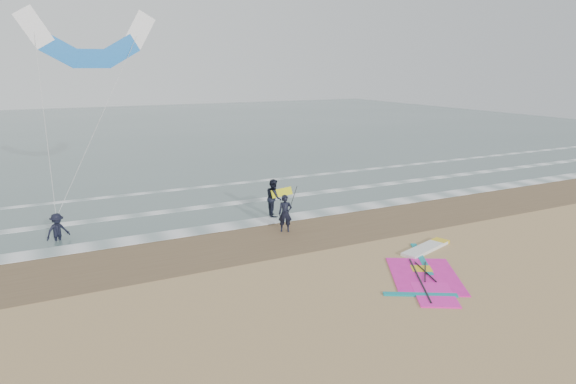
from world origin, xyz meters
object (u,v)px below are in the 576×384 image
windsurf_rig (426,268)px  person_standing (285,213)px  person_wading (57,223)px  person_walking (274,198)px  surf_kite (90,44)px

windsurf_rig → person_standing: person_standing is taller
windsurf_rig → person_wading: bearing=141.3°
person_walking → person_standing: bearing=-179.8°
person_standing → person_walking: 2.56m
person_wading → person_walking: bearing=-29.0°
person_standing → person_walking: size_ratio=0.90×
windsurf_rig → person_walking: size_ratio=3.00×
windsurf_rig → person_standing: 6.88m
person_standing → surf_kite: 11.55m
person_walking → windsurf_rig: bearing=-152.8°
windsurf_rig → surf_kite: surf_kite is taller
person_walking → surf_kite: surf_kite is taller
person_wading → windsurf_rig: bearing=-63.4°
surf_kite → windsurf_rig: bearing=-50.7°
windsurf_rig → person_walking: bearing=103.1°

